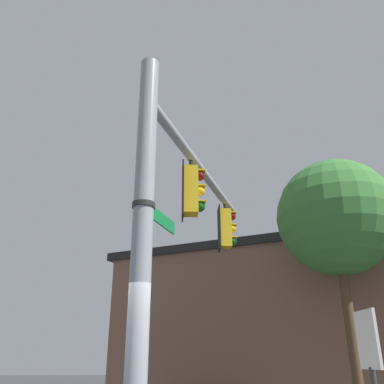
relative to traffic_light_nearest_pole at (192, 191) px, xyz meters
name	(u,v)px	position (x,y,z in m)	size (l,w,h in m)	color
signal_pole	(142,237)	(2.08, -0.83, -1.60)	(0.32, 0.32, 6.37)	gray
mast_arm	(202,171)	(-0.72, 0.26, 0.80)	(0.20, 0.20, 6.00)	gray
traffic_light_nearest_pole	(192,191)	(0.00, 0.00, 0.00)	(0.54, 0.49, 1.31)	black
traffic_light_mid_inner	(226,228)	(-2.69, 1.05, 0.00)	(0.54, 0.49, 1.31)	black
street_name_sign	(152,212)	(1.79, -0.72, -1.11)	(1.38, 0.66, 0.22)	#147238
storefront_building	(302,322)	(-7.51, 4.34, -2.06)	(11.40, 14.72, 5.44)	brown
tree_by_storefront	(336,218)	(-2.85, 4.19, 0.40)	(3.28, 3.28, 6.85)	#4C3823
historical_marker	(372,367)	(2.25, 2.28, -3.39)	(0.60, 0.08, 2.13)	#333333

